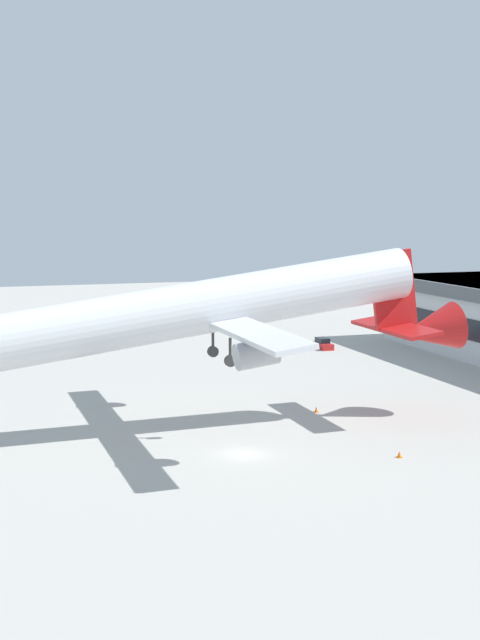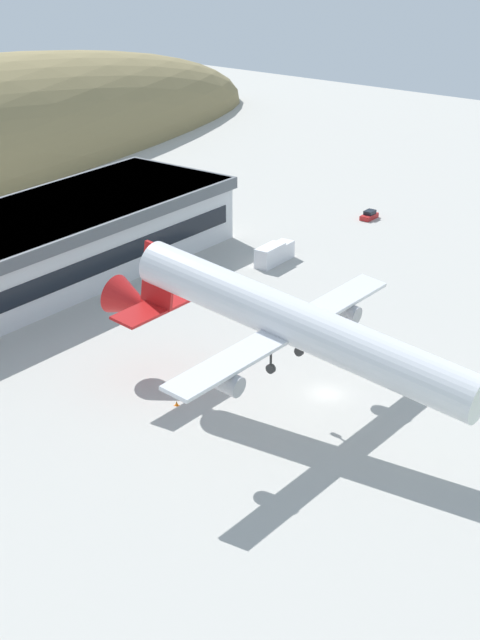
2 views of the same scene
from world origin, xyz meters
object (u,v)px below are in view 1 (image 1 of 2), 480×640
traffic_cone_0 (316,410)px  traffic_cone_1 (399,454)px  cargo_airplane (210,309)px  service_car_0 (323,344)px

traffic_cone_0 → traffic_cone_1: 18.26m
traffic_cone_0 → traffic_cone_1: size_ratio=1.00×
cargo_airplane → service_car_0: 54.86m
service_car_0 → traffic_cone_0: service_car_0 is taller
traffic_cone_0 → traffic_cone_1: bearing=0.4°
service_car_0 → traffic_cone_0: bearing=-24.6°
cargo_airplane → traffic_cone_0: 18.44m
service_car_0 → cargo_airplane: bearing=-35.4°
service_car_0 → traffic_cone_1: size_ratio=7.75×
cargo_airplane → traffic_cone_0: cargo_airplane is taller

